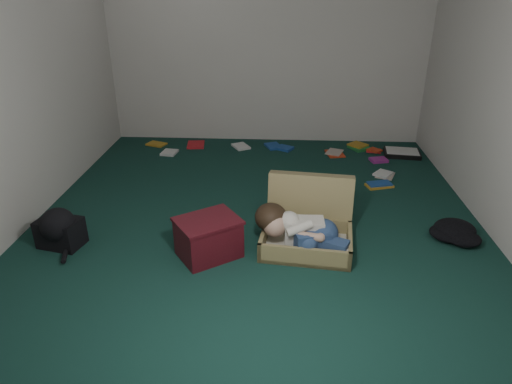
# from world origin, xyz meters

# --- Properties ---
(floor) EXTENTS (4.50, 4.50, 0.00)m
(floor) POSITION_xyz_m (0.00, 0.00, 0.00)
(floor) COLOR #12352D
(floor) RESTS_ON ground
(wall_back) EXTENTS (4.50, 0.00, 4.50)m
(wall_back) POSITION_xyz_m (0.00, 2.25, 1.30)
(wall_back) COLOR silver
(wall_back) RESTS_ON ground
(wall_front) EXTENTS (4.50, 0.00, 4.50)m
(wall_front) POSITION_xyz_m (0.00, -2.25, 1.30)
(wall_front) COLOR silver
(wall_front) RESTS_ON ground
(wall_left) EXTENTS (0.00, 4.50, 4.50)m
(wall_left) POSITION_xyz_m (-2.00, 0.00, 1.30)
(wall_left) COLOR silver
(wall_left) RESTS_ON ground
(suitcase) EXTENTS (0.79, 0.77, 0.52)m
(suitcase) POSITION_xyz_m (0.44, -0.34, 0.16)
(suitcase) COLOR #948451
(suitcase) RESTS_ON floor
(person) EXTENTS (0.76, 0.44, 0.33)m
(person) POSITION_xyz_m (0.37, -0.51, 0.20)
(person) COLOR silver
(person) RESTS_ON suitcase
(maroon_bin) EXTENTS (0.59, 0.57, 0.32)m
(maroon_bin) POSITION_xyz_m (-0.35, -0.60, 0.16)
(maroon_bin) COLOR #490E16
(maroon_bin) RESTS_ON floor
(backpack) EXTENTS (0.49, 0.42, 0.25)m
(backpack) POSITION_xyz_m (-1.58, -0.52, 0.13)
(backpack) COLOR black
(backpack) RESTS_ON floor
(clothing_pile) EXTENTS (0.43, 0.35, 0.13)m
(clothing_pile) POSITION_xyz_m (1.70, -0.23, 0.07)
(clothing_pile) COLOR black
(clothing_pile) RESTS_ON floor
(paper_tray) EXTENTS (0.46, 0.37, 0.06)m
(paper_tray) POSITION_xyz_m (1.70, 1.75, 0.03)
(paper_tray) COLOR black
(paper_tray) RESTS_ON floor
(book_scatter) EXTENTS (3.05, 1.43, 0.02)m
(book_scatter) POSITION_xyz_m (0.33, 1.68, 0.01)
(book_scatter) COLOR gold
(book_scatter) RESTS_ON floor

